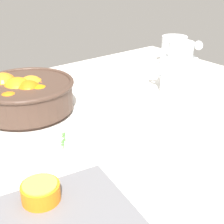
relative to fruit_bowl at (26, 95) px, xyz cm
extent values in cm
cube|color=white|center=(9.88, -20.28, -6.77)|extent=(143.88, 106.31, 3.00)
cylinder|color=#473328|center=(0.13, 0.03, -4.67)|extent=(23.93, 23.93, 1.20)
cylinder|color=#473328|center=(0.13, 0.03, -0.36)|extent=(26.01, 26.01, 7.41)
torus|color=#473328|center=(0.13, 0.03, 3.34)|extent=(27.21, 27.21, 1.20)
sphere|color=orange|center=(4.34, -1.48, -0.22)|extent=(7.21, 7.21, 7.21)
sphere|color=orange|center=(2.54, 1.49, 0.43)|extent=(8.44, 8.44, 8.44)
sphere|color=orange|center=(-3.62, 6.18, 1.63)|extent=(7.95, 7.95, 7.95)
sphere|color=orange|center=(-1.56, 1.07, 0.78)|extent=(8.80, 8.80, 8.80)
sphere|color=orange|center=(-6.28, -4.20, 0.24)|extent=(7.07, 7.07, 7.07)
sphere|color=orange|center=(0.27, -2.11, 0.97)|extent=(7.68, 7.68, 7.68)
sphere|color=orange|center=(2.21, -4.44, 0.01)|extent=(7.57, 7.57, 7.57)
cylinder|color=white|center=(45.29, -16.21, 0.60)|extent=(11.26, 11.26, 11.73)
cylinder|color=white|center=(45.29, -16.21, 8.99)|extent=(7.86, 7.86, 5.04)
cone|color=white|center=(46.78, -20.91, 10.75)|extent=(3.71, 3.58, 2.80)
torus|color=white|center=(43.34, -10.08, 1.77)|extent=(3.07, 6.43, 6.36)
cylinder|color=orange|center=(45.29, -16.21, -0.96)|extent=(10.36, 10.36, 8.62)
cylinder|color=white|center=(65.88, 4.56, 0.73)|extent=(10.03, 10.03, 11.99)
cylinder|color=yellow|center=(65.88, 4.56, -2.24)|extent=(8.83, 8.83, 6.06)
cube|color=slate|center=(-14.43, -42.82, -4.44)|extent=(27.58, 22.08, 1.65)
cylinder|color=orange|center=(-14.58, -37.98, -2.03)|extent=(6.86, 6.86, 3.17)
cylinder|color=#F8B348|center=(-14.58, -37.98, -0.30)|extent=(6.03, 6.03, 0.30)
cylinder|color=#487738|center=(0.14, -19.79, -5.12)|extent=(4.56, 6.60, 0.30)
sphere|color=#487738|center=(-1.29, -21.94, -4.97)|extent=(0.80, 0.80, 0.80)
sphere|color=#487738|center=(-0.57, -20.86, -4.97)|extent=(0.82, 0.82, 0.82)
sphere|color=#487738|center=(0.14, -19.79, -4.97)|extent=(0.91, 0.91, 0.91)
sphere|color=#487738|center=(0.86, -18.72, -4.97)|extent=(0.87, 0.87, 0.87)
sphere|color=#487738|center=(1.58, -17.65, -4.97)|extent=(0.91, 0.91, 0.91)
camera|label=1|loc=(-31.89, -80.49, 34.91)|focal=51.43mm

